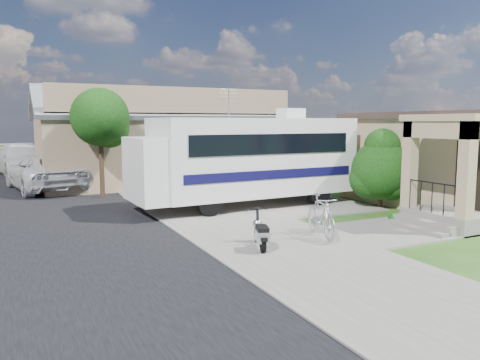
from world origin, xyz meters
name	(u,v)px	position (x,y,z in m)	size (l,w,h in m)	color
ground	(294,234)	(0.00, 0.00, 0.00)	(120.00, 120.00, 0.00)	#163B10
street_slab	(5,200)	(-7.50, 10.00, 0.01)	(9.00, 80.00, 0.02)	black
sidewalk_slab	(161,190)	(-1.00, 10.00, 0.03)	(4.00, 80.00, 0.06)	#625F59
driveway_slab	(264,204)	(1.50, 4.50, 0.03)	(7.00, 6.00, 0.05)	#625F59
walk_slab	(399,230)	(3.00, -1.00, 0.03)	(4.00, 3.00, 0.05)	#625F59
house	(468,158)	(8.88, 1.43, 1.78)	(9.47, 7.80, 3.54)	#8F7E5B
warehouse	(157,144)	(0.00, 13.97, 1.99)	(12.50, 8.40, 5.04)	#7F664F
street_tree_a	(102,120)	(-3.70, 9.05, 3.25)	(2.44, 2.40, 4.58)	black
street_tree_b	(74,118)	(-3.70, 19.05, 3.39)	(2.44, 2.40, 4.73)	black
street_tree_c	(61,123)	(-3.70, 28.05, 3.10)	(2.44, 2.40, 4.42)	black
motorhome	(247,157)	(0.75, 4.48, 1.87)	(8.60, 3.10, 4.35)	silver
shrub	(381,167)	(5.12, 2.12, 1.51)	(2.40, 2.29, 2.95)	black
scooter	(261,234)	(-1.69, -1.13, 0.43)	(0.73, 1.38, 0.94)	black
bicycle	(321,218)	(0.36, -0.78, 0.58)	(0.54, 1.92, 1.16)	#A9A9B1
pickup_truck	(45,172)	(-5.81, 12.53, 0.84)	(2.77, 6.02, 1.67)	silver
van	(24,160)	(-6.59, 19.59, 0.94)	(2.64, 6.51, 1.89)	silver
garden_hose	(395,220)	(3.65, -0.15, 0.09)	(0.41, 0.41, 0.18)	#125C12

